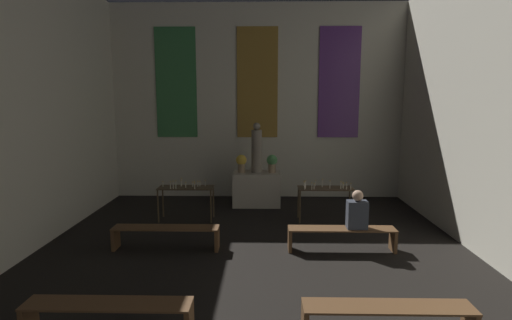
% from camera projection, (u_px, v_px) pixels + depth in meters
% --- Properties ---
extents(wall_back, '(8.17, 0.16, 5.29)m').
position_uv_depth(wall_back, '(257.00, 101.00, 10.99)').
color(wall_back, beige).
rests_on(wall_back, ground_plane).
extents(altar, '(1.21, 0.70, 0.87)m').
position_uv_depth(altar, '(257.00, 189.00, 10.34)').
color(altar, '#BCB29E').
rests_on(altar, ground_plane).
extents(statue, '(0.26, 0.26, 1.28)m').
position_uv_depth(statue, '(257.00, 149.00, 10.18)').
color(statue, gray).
rests_on(statue, altar).
extents(flower_vase_left, '(0.27, 0.27, 0.46)m').
position_uv_depth(flower_vase_left, '(241.00, 162.00, 10.24)').
color(flower_vase_left, '#937A5B').
rests_on(flower_vase_left, altar).
extents(flower_vase_right, '(0.27, 0.27, 0.46)m').
position_uv_depth(flower_vase_right, '(272.00, 162.00, 10.22)').
color(flower_vase_right, '#937A5B').
rests_on(flower_vase_right, altar).
extents(candle_rack_left, '(1.24, 0.50, 0.96)m').
position_uv_depth(candle_rack_left, '(186.00, 191.00, 9.04)').
color(candle_rack_left, '#473823').
rests_on(candle_rack_left, ground_plane).
extents(candle_rack_right, '(1.24, 0.50, 0.97)m').
position_uv_depth(candle_rack_right, '(326.00, 192.00, 8.97)').
color(candle_rack_right, '#473823').
rests_on(candle_rack_right, ground_plane).
extents(pew_second_left, '(1.94, 0.36, 0.43)m').
position_uv_depth(pew_second_left, '(108.00, 312.00, 4.60)').
color(pew_second_left, brown).
rests_on(pew_second_left, ground_plane).
extents(pew_second_right, '(1.94, 0.36, 0.43)m').
position_uv_depth(pew_second_right, '(388.00, 315.00, 4.54)').
color(pew_second_right, brown).
rests_on(pew_second_right, ground_plane).
extents(pew_back_left, '(1.94, 0.36, 0.43)m').
position_uv_depth(pew_back_left, '(166.00, 233.00, 7.31)').
color(pew_back_left, brown).
rests_on(pew_back_left, ground_plane).
extents(pew_back_right, '(1.94, 0.36, 0.43)m').
position_uv_depth(pew_back_right, '(342.00, 234.00, 7.25)').
color(pew_back_right, brown).
rests_on(pew_back_right, ground_plane).
extents(person_seated, '(0.36, 0.24, 0.71)m').
position_uv_depth(person_seated, '(357.00, 212.00, 7.18)').
color(person_seated, '#383D47').
rests_on(person_seated, pew_back_right).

